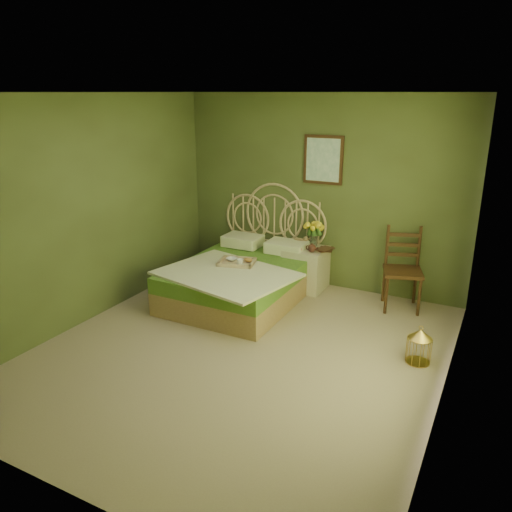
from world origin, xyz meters
The scene contains 14 objects.
floor centered at (0.00, 0.00, 0.00)m, with size 4.50×4.50×0.00m, color tan.
ceiling centered at (0.00, 0.00, 2.60)m, with size 4.50×4.50×0.00m, color silver.
wall_back centered at (0.00, 2.25, 1.30)m, with size 4.00×4.00×0.00m, color #5A6937.
wall_left centered at (-2.00, 0.00, 1.30)m, with size 4.50×4.50×0.00m, color #5A6937.
wall_right centered at (2.00, 0.00, 1.30)m, with size 4.50×4.50×0.00m, color #5A6937.
wall_art centered at (0.03, 2.22, 1.75)m, with size 0.54×0.04×0.64m.
bed centered at (-0.68, 1.29, 0.30)m, with size 1.75×2.21×1.37m.
nightstand centered at (-0.06, 1.99, 0.36)m, with size 0.53×0.53×1.01m.
chair centered at (1.25, 1.98, 0.57)m, with size 0.57×0.57×1.03m.
birdcage centered at (1.70, 0.63, 0.18)m, with size 0.24×0.24×0.36m.
book_lower centered at (0.11, 2.00, 0.59)m, with size 0.18×0.24×0.02m, color #381E0F.
book_upper centered at (0.11, 2.00, 0.61)m, with size 0.17×0.24×0.02m, color #472819.
cereal_bowl centered at (-0.79, 1.20, 0.55)m, with size 0.14×0.14×0.03m, color white.
coffee_cup centered at (-0.61, 1.09, 0.57)m, with size 0.08×0.08×0.08m, color white.
Camera 1 is at (2.30, -4.08, 2.60)m, focal length 35.00 mm.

